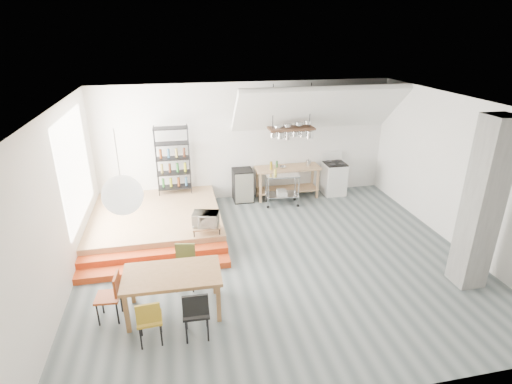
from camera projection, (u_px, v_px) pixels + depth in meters
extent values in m
plane|color=#4E595B|center=(277.00, 259.00, 8.36)|extent=(8.00, 8.00, 0.00)
cube|color=silver|center=(246.00, 142.00, 10.92)|extent=(8.00, 0.04, 3.20)
cube|color=silver|center=(59.00, 206.00, 6.99)|extent=(0.04, 7.00, 3.20)
cube|color=silver|center=(460.00, 174.00, 8.51)|extent=(0.04, 7.00, 3.20)
cube|color=white|center=(281.00, 106.00, 7.14)|extent=(8.00, 7.00, 0.02)
cube|color=white|center=(318.00, 108.00, 10.35)|extent=(4.40, 1.44, 1.32)
cube|color=white|center=(75.00, 168.00, 8.28)|extent=(0.02, 2.50, 2.20)
cube|color=#A57F52|center=(156.00, 220.00, 9.62)|extent=(3.00, 3.00, 0.40)
cube|color=#BE3E16|center=(155.00, 269.00, 7.91)|extent=(3.00, 0.35, 0.13)
cube|color=#BE3E16|center=(155.00, 257.00, 8.20)|extent=(3.00, 0.35, 0.27)
cube|color=slate|center=(482.00, 205.00, 7.02)|extent=(0.50, 0.50, 3.20)
cube|color=#A57F52|center=(288.00, 168.00, 11.08)|extent=(1.80, 0.60, 0.06)
cube|color=#A57F52|center=(287.00, 189.00, 11.32)|extent=(1.70, 0.55, 0.04)
cube|color=#A57F52|center=(312.00, 178.00, 11.61)|extent=(0.06, 0.06, 0.86)
cube|color=#A57F52|center=(257.00, 183.00, 11.30)|extent=(0.06, 0.06, 0.86)
cube|color=#A57F52|center=(317.00, 184.00, 11.21)|extent=(0.06, 0.06, 0.86)
cube|color=#A57F52|center=(261.00, 188.00, 10.90)|extent=(0.06, 0.06, 0.86)
cube|color=white|center=(334.00, 179.00, 11.51)|extent=(0.60, 0.60, 0.90)
cube|color=black|center=(335.00, 163.00, 11.33)|extent=(0.58, 0.58, 0.03)
cube|color=white|center=(332.00, 156.00, 11.54)|extent=(0.60, 0.05, 0.25)
cylinder|color=black|center=(338.00, 161.00, 11.48)|extent=(0.18, 0.18, 0.02)
cylinder|color=black|center=(329.00, 161.00, 11.42)|extent=(0.18, 0.18, 0.02)
cylinder|color=black|center=(342.00, 164.00, 11.22)|extent=(0.18, 0.18, 0.02)
cylinder|color=black|center=(332.00, 164.00, 11.17)|extent=(0.18, 0.18, 0.02)
cube|color=#3F2719|center=(291.00, 128.00, 10.46)|extent=(1.20, 0.50, 0.05)
cylinder|color=black|center=(273.00, 107.00, 10.14)|extent=(0.02, 0.02, 1.15)
cylinder|color=black|center=(310.00, 106.00, 10.33)|extent=(0.02, 0.02, 1.15)
cylinder|color=silver|center=(273.00, 135.00, 10.37)|extent=(0.16, 0.16, 0.12)
cylinder|color=silver|center=(280.00, 135.00, 10.42)|extent=(0.20, 0.20, 0.16)
cylinder|color=silver|center=(288.00, 136.00, 10.46)|extent=(0.16, 0.16, 0.20)
cylinder|color=silver|center=(295.00, 134.00, 10.48)|extent=(0.20, 0.20, 0.12)
cylinder|color=silver|center=(302.00, 134.00, 10.53)|extent=(0.16, 0.16, 0.16)
cylinder|color=silver|center=(310.00, 134.00, 10.58)|extent=(0.20, 0.20, 0.20)
cylinder|color=black|center=(189.00, 157.00, 10.62)|extent=(0.02, 0.02, 1.80)
cylinder|color=black|center=(157.00, 159.00, 10.47)|extent=(0.02, 0.02, 1.80)
cylinder|color=black|center=(190.00, 161.00, 10.30)|extent=(0.02, 0.02, 1.80)
cylinder|color=black|center=(156.00, 163.00, 10.14)|extent=(0.02, 0.02, 1.80)
cube|color=black|center=(175.00, 187.00, 10.67)|extent=(0.88, 0.38, 0.02)
cube|color=black|center=(174.00, 173.00, 10.52)|extent=(0.88, 0.38, 0.02)
cube|color=black|center=(173.00, 158.00, 10.36)|extent=(0.88, 0.38, 0.02)
cube|color=black|center=(172.00, 143.00, 10.21)|extent=(0.88, 0.38, 0.02)
cube|color=black|center=(170.00, 128.00, 10.06)|extent=(0.88, 0.38, 0.03)
cylinder|color=#2F7631|center=(175.00, 182.00, 10.61)|extent=(0.07, 0.07, 0.24)
cylinder|color=#9EA21B|center=(174.00, 168.00, 10.46)|extent=(0.07, 0.07, 0.24)
cylinder|color=brown|center=(172.00, 153.00, 10.31)|extent=(0.07, 0.07, 0.24)
cube|color=#A57F52|center=(206.00, 226.00, 8.56)|extent=(0.60, 0.40, 0.03)
cylinder|color=black|center=(218.00, 225.00, 8.80)|extent=(0.02, 0.02, 0.13)
cylinder|color=black|center=(193.00, 227.00, 8.70)|extent=(0.02, 0.02, 0.13)
cylinder|color=black|center=(220.00, 232.00, 8.49)|extent=(0.02, 0.02, 0.13)
cylinder|color=black|center=(194.00, 234.00, 8.39)|extent=(0.02, 0.02, 0.13)
sphere|color=white|center=(123.00, 195.00, 5.90)|extent=(0.60, 0.60, 0.60)
cube|color=brown|center=(172.00, 275.00, 6.56)|extent=(1.62, 0.94, 0.06)
cube|color=brown|center=(215.00, 277.00, 7.17)|extent=(0.07, 0.07, 0.70)
cube|color=brown|center=(132.00, 285.00, 6.93)|extent=(0.07, 0.07, 0.70)
cube|color=brown|center=(219.00, 303.00, 6.48)|extent=(0.07, 0.07, 0.70)
cube|color=brown|center=(127.00, 314.00, 6.24)|extent=(0.07, 0.07, 0.70)
cube|color=#A4801C|center=(149.00, 319.00, 6.03)|extent=(0.39, 0.39, 0.04)
cube|color=#A4801C|center=(148.00, 313.00, 5.79)|extent=(0.36, 0.06, 0.33)
cylinder|color=black|center=(141.00, 339.00, 5.94)|extent=(0.03, 0.03, 0.41)
cylinder|color=black|center=(161.00, 335.00, 6.01)|extent=(0.03, 0.03, 0.41)
cylinder|color=black|center=(141.00, 325.00, 6.21)|extent=(0.03, 0.03, 0.41)
cylinder|color=black|center=(160.00, 322.00, 6.28)|extent=(0.03, 0.03, 0.41)
cube|color=black|center=(196.00, 311.00, 6.13)|extent=(0.42, 0.42, 0.04)
cube|color=black|center=(195.00, 305.00, 5.87)|extent=(0.39, 0.05, 0.36)
cylinder|color=black|center=(186.00, 332.00, 6.04)|extent=(0.03, 0.03, 0.45)
cylinder|color=black|center=(208.00, 329.00, 6.10)|extent=(0.03, 0.03, 0.45)
cylinder|color=black|center=(186.00, 318.00, 6.34)|extent=(0.03, 0.03, 0.45)
cylinder|color=black|center=(207.00, 315.00, 6.39)|extent=(0.03, 0.03, 0.45)
cube|color=olive|center=(185.00, 268.00, 7.30)|extent=(0.44, 0.44, 0.04)
cube|color=olive|center=(185.00, 251.00, 7.36)|extent=(0.36, 0.10, 0.33)
cylinder|color=black|center=(195.00, 273.00, 7.52)|extent=(0.03, 0.03, 0.42)
cylinder|color=black|center=(179.00, 273.00, 7.52)|extent=(0.03, 0.03, 0.42)
cylinder|color=black|center=(193.00, 282.00, 7.24)|extent=(0.03, 0.03, 0.42)
cylinder|color=black|center=(176.00, 283.00, 7.24)|extent=(0.03, 0.03, 0.42)
cube|color=#A54017|center=(108.00, 297.00, 6.50)|extent=(0.41, 0.41, 0.04)
cube|color=#A54017|center=(117.00, 284.00, 6.43)|extent=(0.07, 0.37, 0.34)
cylinder|color=black|center=(118.00, 313.00, 6.46)|extent=(0.03, 0.03, 0.42)
cylinder|color=black|center=(121.00, 301.00, 6.74)|extent=(0.03, 0.03, 0.42)
cylinder|color=black|center=(98.00, 315.00, 6.42)|extent=(0.03, 0.03, 0.42)
cylinder|color=black|center=(102.00, 303.00, 6.70)|extent=(0.03, 0.03, 0.42)
cube|color=silver|center=(282.00, 175.00, 10.63)|extent=(0.92, 0.56, 0.04)
cube|color=silver|center=(282.00, 194.00, 10.85)|extent=(0.92, 0.56, 0.03)
cylinder|color=silver|center=(295.00, 186.00, 11.04)|extent=(0.03, 0.03, 0.84)
sphere|color=black|center=(295.00, 199.00, 11.19)|extent=(0.08, 0.08, 0.08)
cylinder|color=silver|center=(266.00, 187.00, 10.95)|extent=(0.03, 0.03, 0.84)
sphere|color=black|center=(266.00, 201.00, 11.10)|extent=(0.08, 0.08, 0.08)
cylinder|color=silver|center=(298.00, 192.00, 10.64)|extent=(0.03, 0.03, 0.84)
sphere|color=black|center=(298.00, 205.00, 10.79)|extent=(0.08, 0.08, 0.08)
cylinder|color=silver|center=(268.00, 193.00, 10.55)|extent=(0.03, 0.03, 0.84)
sphere|color=black|center=(268.00, 207.00, 10.70)|extent=(0.08, 0.08, 0.08)
cube|color=black|center=(243.00, 185.00, 11.05)|extent=(0.53, 0.53, 0.91)
imported|color=beige|center=(206.00, 219.00, 8.50)|extent=(0.62, 0.49, 0.30)
imported|color=silver|center=(282.00, 167.00, 10.99)|extent=(0.22, 0.22, 0.05)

